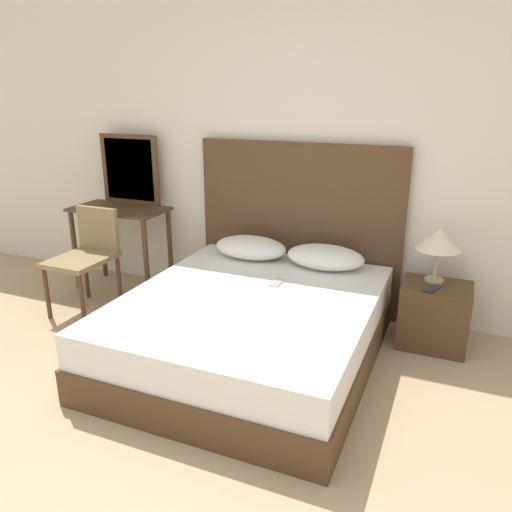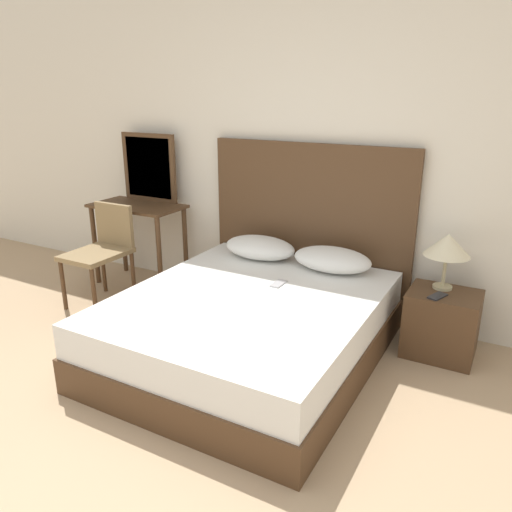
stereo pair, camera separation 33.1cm
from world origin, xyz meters
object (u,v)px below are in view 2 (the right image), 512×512
Objects in this scene: nightstand at (441,324)px; chair at (103,247)px; phone_on_nightstand at (437,296)px; phone_on_bed at (278,284)px; table_lamp at (448,246)px; vanity_desk at (138,221)px; bed at (249,327)px.

nightstand is 0.56× the size of chair.
phone_on_nightstand is (-0.03, -0.10, 0.24)m from nightstand.
nightstand is at bearing 20.88° from phone_on_bed.
phone_on_bed is 1.07m from phone_on_nightstand.
table_lamp is 2.37× the size of phone_on_nightstand.
vanity_desk is at bearing 91.07° from chair.
phone_on_nightstand is (1.02, 0.31, 0.00)m from phone_on_bed.
bed is at bearing -106.28° from phone_on_bed.
chair reaches higher than phone_on_bed.
chair is at bearing -172.84° from phone_on_nightstand.
phone_on_bed reaches higher than bed.
phone_on_nightstand is 0.19× the size of vanity_desk.
phone_on_nightstand is 2.70m from chair.
table_lamp is at bearing 113.72° from nightstand.
bed is at bearing -145.58° from table_lamp.
bed is 1.61m from chair.
nightstand is at bearing -0.63° from vanity_desk.
phone_on_nightstand is (1.10, 0.58, 0.24)m from bed.
table_lamp is (-0.03, 0.08, 0.54)m from nightstand.
chair reaches higher than bed.
nightstand is (1.14, 0.68, 0.00)m from bed.
table_lamp is 2.69m from vanity_desk.
phone_on_bed is 1.72m from vanity_desk.
bed is 0.37m from phone_on_bed.
bed is 1.27m from phone_on_nightstand.
phone_on_bed is 1.65m from chair.
phone_on_bed and phone_on_nightstand have the same top height.
nightstand is 2.75m from vanity_desk.
nightstand is (1.06, 0.40, -0.24)m from phone_on_bed.
bed and nightstand have the same top height.
chair is (-1.65, -0.03, 0.02)m from phone_on_bed.
phone_on_nightstand reaches higher than nightstand.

